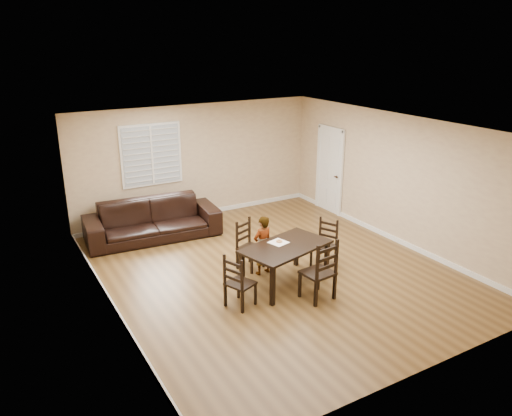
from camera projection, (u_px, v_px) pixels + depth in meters
The scene contains 11 objects.
ground at pixel (274, 270), 9.38m from camera, with size 7.00×7.00×0.00m, color brown.
room at pixel (272, 175), 8.95m from camera, with size 6.04×7.04×2.72m.
dining_table at pixel (286, 250), 8.67m from camera, with size 1.74×1.24×0.74m.
chair_near at pixel (246, 246), 9.40m from camera, with size 0.54×0.52×0.94m.
chair_far at pixel (323, 274), 8.14m from camera, with size 0.53×0.50×1.08m.
chair_left at pixel (236, 285), 7.95m from camera, with size 0.51×0.53×0.92m.
chair_right at pixel (326, 243), 9.55m from camera, with size 0.52×0.53×0.90m.
child at pixel (263, 245), 9.08m from camera, with size 0.41×0.27×1.12m, color gray.
napkin at pixel (278, 242), 8.76m from camera, with size 0.29×0.29×0.00m, color white.
donut at pixel (279, 241), 8.76m from camera, with size 0.11×0.11×0.04m.
sofa at pixel (153, 220), 10.75m from camera, with size 2.82×1.10×0.82m, color black.
Camera 1 is at (-4.53, -7.17, 4.18)m, focal length 35.00 mm.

